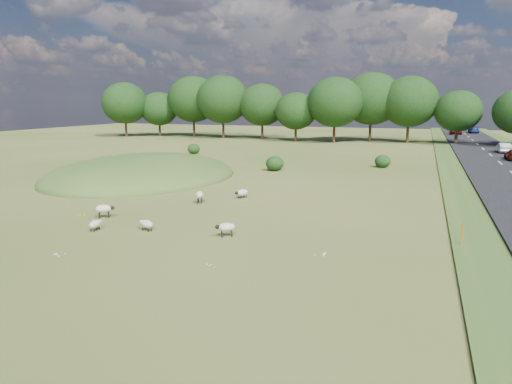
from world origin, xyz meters
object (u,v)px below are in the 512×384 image
sheep_4 (200,195)px  car_2 (456,131)px  sheep_3 (95,224)px  marker_post (462,235)px  sheep_2 (226,227)px  sheep_0 (104,209)px  sheep_5 (146,224)px  car_3 (474,130)px  sheep_1 (242,193)px  car_4 (504,148)px

sheep_4 → car_2: car_2 is taller
sheep_3 → car_2: car_2 is taller
marker_post → sheep_2: (-11.12, -2.39, -0.08)m
sheep_0 → sheep_5: bearing=-48.6°
car_3 → sheep_4: bearing=73.4°
marker_post → sheep_2: 11.37m
sheep_5 → car_3: (23.47, 87.25, 0.57)m
sheep_4 → car_2: (20.07, 74.61, 0.34)m
sheep_0 → sheep_4: 6.52m
sheep_2 → car_2: 82.63m
sheep_1 → sheep_5: 9.61m
sheep_5 → car_4: bearing=-95.6°
sheep_5 → marker_post: bearing=-148.8°
marker_post → sheep_1: size_ratio=1.04×
sheep_0 → car_4: 52.90m
car_4 → sheep_2: bearing=67.7°
sheep_3 → car_2: bearing=-19.8°
sheep_3 → car_4: bearing=-33.4°
marker_post → car_2: 78.94m
sheep_0 → sheep_2: (8.34, -1.09, -0.04)m
sheep_0 → car_4: size_ratio=0.29×
car_3 → car_4: car_3 is taller
sheep_1 → sheep_2: (2.78, -9.08, 0.11)m
marker_post → sheep_5: size_ratio=1.13×
sheep_0 → car_4: bearing=31.1°
sheep_1 → sheep_2: bearing=46.4°
marker_post → sheep_0: 19.51m
sheep_5 → sheep_1: bearing=-79.0°
car_2 → marker_post: bearing=-93.0°
sheep_0 → car_2: car_2 is taller
sheep_0 → car_3: bearing=44.5°
marker_post → sheep_0: bearing=-176.2°
sheep_2 → sheep_3: bearing=-20.3°
marker_post → sheep_1: marker_post is taller
sheep_2 → sheep_0: bearing=-38.4°
sheep_3 → car_2: size_ratio=0.21×
sheep_2 → car_2: bearing=-131.5°
sheep_3 → car_3: bearing=-21.2°
sheep_2 → car_3: size_ratio=0.22×
sheep_2 → sheep_4: 8.21m
sheep_4 → car_2: size_ratio=0.25×
marker_post → sheep_0: size_ratio=1.06×
sheep_4 → car_3: bearing=-36.8°
sheep_1 → marker_post: bearing=93.6°
sheep_2 → sheep_5: 4.48m
sheep_0 → sheep_5: 4.16m
sheep_5 → car_4: (23.47, 46.76, 0.51)m
sheep_1 → car_3: bearing=-166.3°
sheep_0 → car_3: car_3 is taller
sheep_3 → sheep_5: bearing=-74.8°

